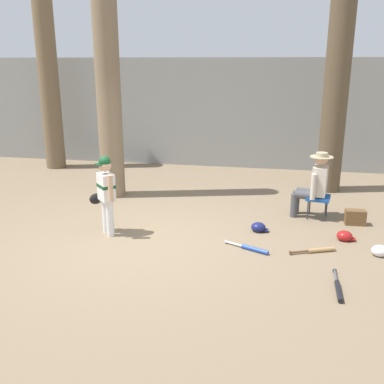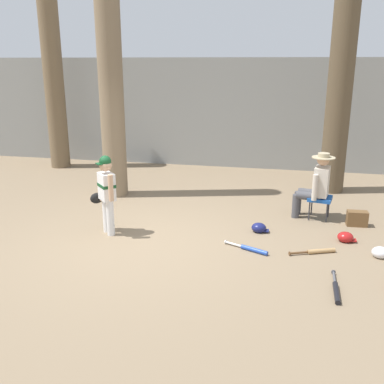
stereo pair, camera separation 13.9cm
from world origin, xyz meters
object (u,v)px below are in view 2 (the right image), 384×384
tree_far_left (54,83)px  batting_helmet_white (381,253)px  tree_near_player (109,57)px  bat_wood_tan (318,251)px  folding_stool (320,199)px  seated_spectator (315,184)px  young_ballplayer (106,190)px  tree_behind_spectator (341,77)px  bat_black_composite (336,290)px  batting_helmet_navy (259,228)px  handbag_beside_stool (357,218)px  batting_helmet_red (346,237)px  bat_blue_youth (251,249)px

tree_far_left → batting_helmet_white: size_ratio=17.29×
tree_near_player → bat_wood_tan: 5.35m
tree_near_player → bat_wood_tan: (4.02, -2.19, -2.77)m
folding_stool → seated_spectator: 0.29m
bat_wood_tan → batting_helmet_white: (0.88, 0.05, 0.04)m
folding_stool → batting_helmet_white: (0.78, -1.50, -0.29)m
young_ballplayer → batting_helmet_white: 4.27m
tree_far_left → batting_helmet_white: (7.33, -4.28, -2.11)m
tree_behind_spectator → bat_black_composite: bearing=-93.8°
batting_helmet_navy → young_ballplayer: bearing=-166.6°
handbag_beside_stool → batting_helmet_red: size_ratio=1.17×
handbag_beside_stool → batting_helmet_white: handbag_beside_stool is taller
tree_far_left → tree_behind_spectator: bearing=-7.2°
folding_stool → tree_far_left: (-6.55, 2.78, 1.81)m
bat_blue_youth → batting_helmet_white: 1.86m
seated_spectator → batting_helmet_navy: seated_spectator is taller
tree_behind_spectator → bat_blue_youth: tree_behind_spectator is taller
bat_wood_tan → batting_helmet_white: batting_helmet_white is taller
tree_behind_spectator → tree_far_left: bearing=172.8°
tree_far_left → bat_blue_youth: 7.38m
tree_near_player → tree_behind_spectator: tree_near_player is taller
tree_near_player → batting_helmet_white: (4.90, -2.14, -2.73)m
young_ballplayer → bat_blue_youth: (2.36, -0.23, -0.71)m
folding_stool → batting_helmet_red: bearing=-70.6°
seated_spectator → batting_helmet_red: (0.45, -1.02, -0.57)m
tree_behind_spectator → batting_helmet_navy: 3.89m
folding_stool → handbag_beside_stool: size_ratio=1.37×
tree_near_player → tree_behind_spectator: size_ratio=1.17×
batting_helmet_navy → handbag_beside_stool: bearing=21.7°
tree_behind_spectator → bat_blue_youth: 4.54m
bat_black_composite → bat_wood_tan: same height
folding_stool → handbag_beside_stool: (0.62, -0.23, -0.23)m
seated_spectator → bat_black_composite: 2.79m
folding_stool → tree_far_left: bearing=157.0°
young_ballplayer → bat_wood_tan: bearing=-1.7°
tree_behind_spectator → handbag_beside_stool: tree_behind_spectator is taller
tree_near_player → batting_helmet_navy: 4.41m
tree_behind_spectator → seated_spectator: tree_behind_spectator is taller
tree_far_left → bat_black_composite: bearing=-39.7°
bat_black_composite → batting_helmet_white: (0.72, 1.20, 0.04)m
tree_near_player → tree_far_left: bearing=138.6°
batting_helmet_navy → bat_wood_tan: bearing=-36.8°
folding_stool → bat_black_composite: (0.06, -2.70, -0.33)m
batting_helmet_white → folding_stool: bearing=117.5°
bat_blue_youth → bat_wood_tan: same height
tree_behind_spectator → bat_black_composite: tree_behind_spectator is taller
young_ballplayer → seated_spectator: (3.33, 1.47, -0.10)m
folding_stool → batting_helmet_white: size_ratio=1.59×
tree_behind_spectator → bat_wood_tan: (-0.46, -3.46, -2.39)m
handbag_beside_stool → bat_black_composite: handbag_beside_stool is taller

